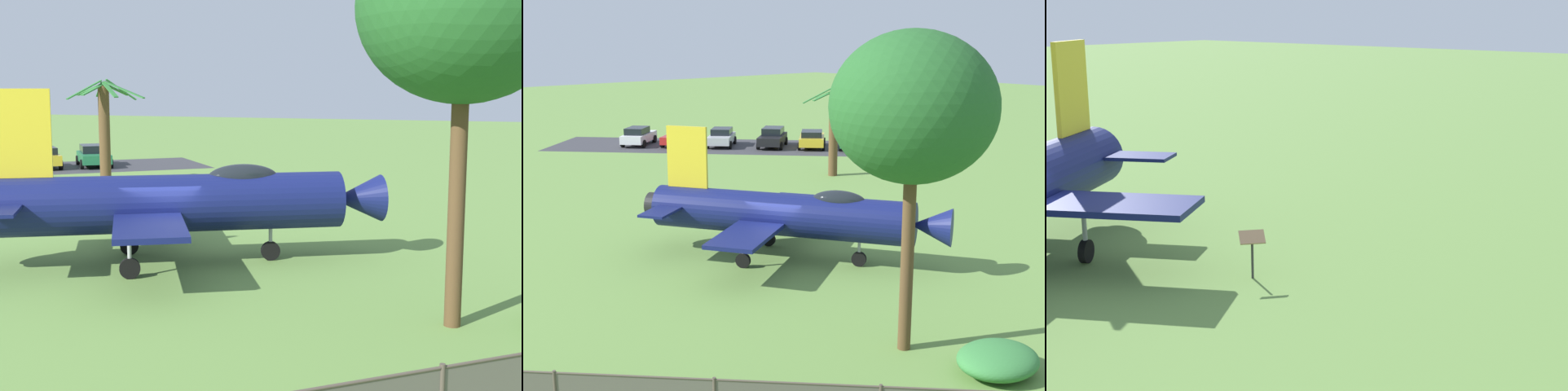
% 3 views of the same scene
% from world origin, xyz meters
% --- Properties ---
extents(info_plaque, '(0.72, 0.68, 1.14)m').
position_xyz_m(info_plaque, '(-3.58, 4.84, 0.85)').
color(info_plaque, '#333333').
rests_on(info_plaque, ground_plane).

